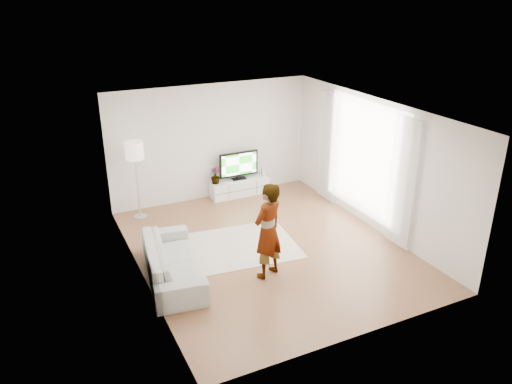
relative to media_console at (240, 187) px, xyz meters
name	(u,v)px	position (x,y,z in m)	size (l,w,h in m)	color
floor	(268,248)	(-0.61, -2.76, -0.21)	(6.00, 6.00, 0.00)	#A9724C
ceiling	(269,111)	(-0.61, -2.76, 2.59)	(6.00, 6.00, 0.00)	white
wall_left	(137,207)	(-3.11, -2.76, 1.19)	(0.02, 6.00, 2.80)	silver
wall_right	(374,165)	(1.89, -2.76, 1.19)	(0.02, 6.00, 2.80)	silver
wall_back	(212,142)	(-0.61, 0.24, 1.19)	(5.00, 0.02, 2.80)	silver
wall_front	(365,255)	(-0.61, -5.76, 1.19)	(5.00, 0.02, 2.80)	silver
window	(365,158)	(1.87, -2.46, 1.24)	(0.01, 2.60, 2.50)	white
curtain_near	(402,183)	(1.79, -3.76, 1.14)	(0.04, 0.70, 2.60)	white
curtain_far	(328,147)	(1.79, -1.16, 1.14)	(0.04, 0.70, 2.60)	white
media_console	(240,187)	(0.00, 0.00, 0.00)	(1.49, 0.42, 0.42)	white
television	(239,165)	(0.00, 0.03, 0.59)	(1.01, 0.20, 0.70)	black
game_console	(263,172)	(0.65, 0.00, 0.31)	(0.05, 0.15, 0.19)	white
potted_plant	(215,176)	(-0.63, 0.00, 0.41)	(0.22, 0.22, 0.40)	#3F7238
rug	(234,247)	(-1.20, -2.43, -0.20)	(2.46, 1.77, 0.01)	beige
player	(268,231)	(-1.06, -3.65, 0.69)	(0.65, 0.43, 1.78)	#334772
sofa	(173,261)	(-2.62, -2.96, 0.12)	(2.26, 0.88, 0.66)	#BBBCB6
floor_lamp	(135,154)	(-2.56, -0.19, 1.29)	(0.39, 0.39, 1.78)	silver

